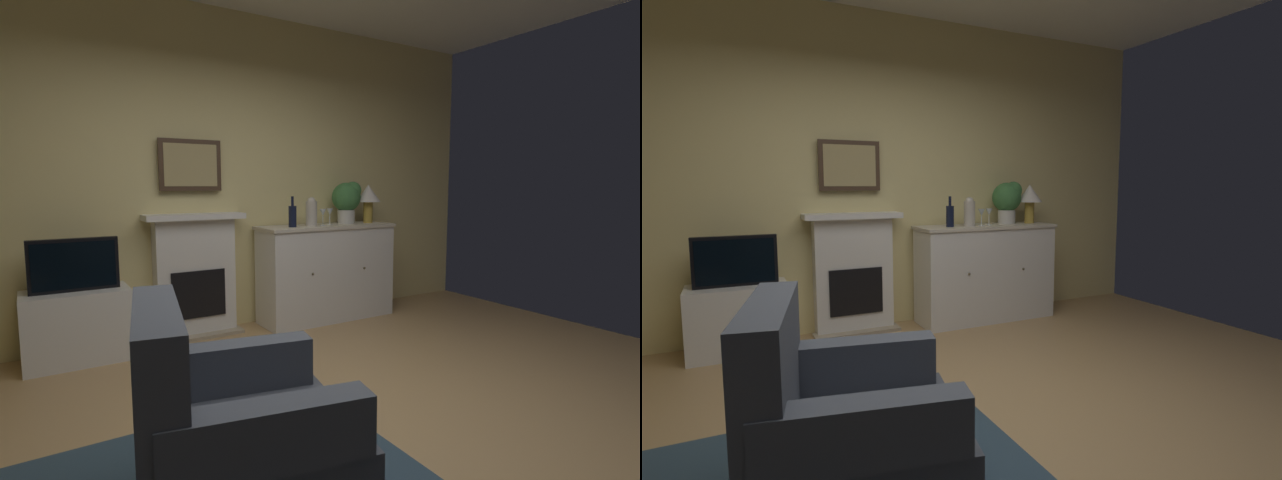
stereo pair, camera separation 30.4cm
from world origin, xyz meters
The scene contains 14 objects.
ground_plane centered at (0.00, 0.00, -0.05)m, with size 6.27×4.63×0.10m, color tan.
wall_rear centered at (0.00, 2.28, 1.47)m, with size 6.27×0.06×2.93m, color #EAD68C.
fireplace_unit centered at (-0.15, 2.16, 0.55)m, with size 0.87×0.30×1.10m.
framed_picture centered at (-0.15, 2.20, 1.52)m, with size 0.55×0.04×0.45m.
sideboard_cabinet centered at (1.13, 1.98, 0.48)m, with size 1.40×0.49×0.96m.
table_lamp centered at (1.65, 1.98, 1.23)m, with size 0.26×0.26×0.40m.
wine_bottle centered at (0.72, 1.93, 1.06)m, with size 0.08×0.08×0.29m.
wine_glass_left centered at (1.06, 1.94, 1.08)m, with size 0.07×0.07×0.16m.
wine_glass_center centered at (1.17, 1.98, 1.08)m, with size 0.07×0.07×0.16m.
vase_decorative centered at (0.92, 1.93, 1.09)m, with size 0.11×0.11×0.28m.
tv_cabinet centered at (-1.13, 1.99, 0.28)m, with size 0.75×0.42×0.55m.
tv_set centered at (-1.13, 1.97, 0.75)m, with size 0.62×0.07×0.40m.
potted_plant_small centered at (1.41, 2.02, 1.21)m, with size 0.30×0.30×0.43m.
armchair centered at (-0.79, -0.32, 0.38)m, with size 0.94×0.91×0.92m.
Camera 1 is at (-1.42, -1.99, 1.35)m, focal length 26.65 mm.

